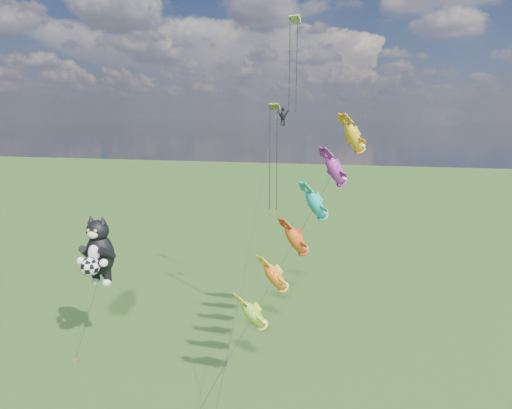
# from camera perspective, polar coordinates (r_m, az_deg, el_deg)

# --- Properties ---
(ground) EXTENTS (300.00, 300.00, 0.00)m
(ground) POSITION_cam_1_polar(r_m,az_deg,el_deg) (36.85, -23.15, -20.01)
(ground) COLOR #183D0F
(cat_kite_rig) EXTENTS (2.79, 4.26, 11.19)m
(cat_kite_rig) POSITION_cam_1_polar(r_m,az_deg,el_deg) (36.27, -20.32, -5.88)
(cat_kite_rig) COLOR brown
(cat_kite_rig) RESTS_ON ground
(fish_windsock_rig) EXTENTS (10.77, 11.95, 20.57)m
(fish_windsock_rig) POSITION_cam_1_polar(r_m,az_deg,el_deg) (29.92, 6.62, -2.40)
(fish_windsock_rig) COLOR brown
(fish_windsock_rig) RESTS_ON ground
(parafoil_rig) EXTENTS (2.82, 17.48, 27.21)m
(parafoil_rig) POSITION_cam_1_polar(r_m,az_deg,el_deg) (36.58, 3.46, 12.29)
(parafoil_rig) COLOR brown
(parafoil_rig) RESTS_ON ground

